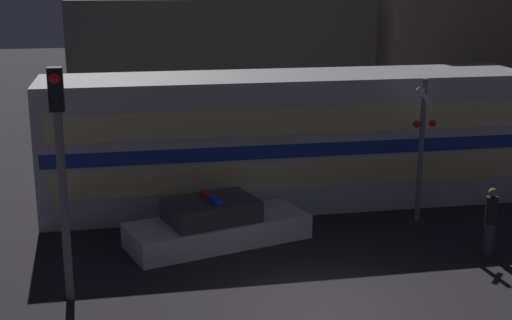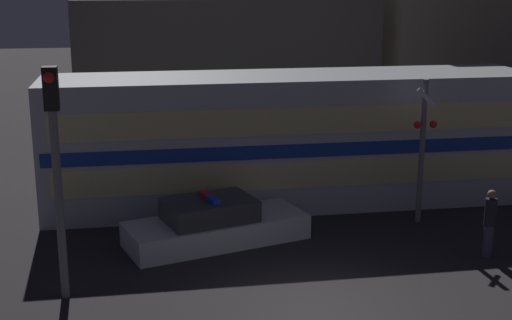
# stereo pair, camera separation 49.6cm
# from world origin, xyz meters

# --- Properties ---
(ground_plane) EXTENTS (120.00, 120.00, 0.00)m
(ground_plane) POSITION_xyz_m (0.00, 0.00, 0.00)
(ground_plane) COLOR #262326
(train) EXTENTS (14.83, 3.07, 3.98)m
(train) POSITION_xyz_m (1.04, 7.78, 1.99)
(train) COLOR #B7BABF
(train) RESTS_ON ground_plane
(police_car) EXTENTS (5.07, 3.06, 1.33)m
(police_car) POSITION_xyz_m (-1.66, 4.60, 0.49)
(police_car) COLOR silver
(police_car) RESTS_ON ground_plane
(pedestrian) EXTENTS (0.30, 0.30, 1.75)m
(pedestrian) POSITION_xyz_m (5.00, 2.47, 0.90)
(pedestrian) COLOR #3F384C
(pedestrian) RESTS_ON ground_plane
(crossing_signal_near) EXTENTS (0.67, 0.32, 4.11)m
(crossing_signal_near) POSITION_xyz_m (4.30, 5.27, 2.22)
(crossing_signal_near) COLOR slate
(crossing_signal_near) RESTS_ON ground_plane
(traffic_light_corner) EXTENTS (0.30, 0.46, 5.08)m
(traffic_light_corner) POSITION_xyz_m (-5.27, 1.82, 3.12)
(traffic_light_corner) COLOR slate
(traffic_light_corner) RESTS_ON ground_plane
(building_left) EXTENTS (11.74, 6.68, 6.02)m
(building_left) POSITION_xyz_m (0.02, 16.80, 3.01)
(building_left) COLOR #47423D
(building_left) RESTS_ON ground_plane
(building_center) EXTENTS (8.63, 6.80, 8.09)m
(building_center) POSITION_xyz_m (10.90, 16.80, 4.05)
(building_center) COLOR #726656
(building_center) RESTS_ON ground_plane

